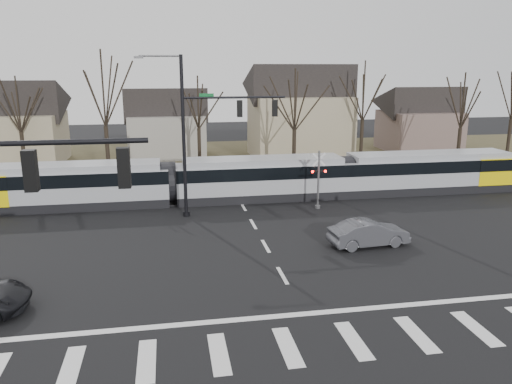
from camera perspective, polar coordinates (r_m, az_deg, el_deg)
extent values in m
plane|color=black|center=(21.82, 4.25, -11.57)|extent=(140.00, 140.00, 0.00)
cube|color=#38331E|center=(52.14, -4.46, 3.58)|extent=(140.00, 28.00, 0.01)
cube|color=silver|center=(18.06, -20.42, -18.33)|extent=(0.60, 2.60, 0.01)
cube|color=silver|center=(17.77, -12.39, -18.30)|extent=(0.60, 2.60, 0.01)
cube|color=silver|center=(17.80, -4.25, -17.92)|extent=(0.60, 2.60, 0.01)
cube|color=silver|center=(18.14, 3.66, -17.23)|extent=(0.60, 2.60, 0.01)
cube|color=silver|center=(18.80, 11.09, -16.29)|extent=(0.60, 2.60, 0.01)
cube|color=silver|center=(19.72, 17.84, -15.20)|extent=(0.60, 2.60, 0.01)
cube|color=silver|center=(20.88, 23.86, -14.05)|extent=(0.60, 2.60, 0.01)
cube|color=silver|center=(20.27, 5.54, -13.70)|extent=(28.00, 0.35, 0.01)
cube|color=silver|center=(23.59, 3.04, -9.50)|extent=(0.18, 2.00, 0.01)
cube|color=silver|center=(27.22, 1.12, -6.20)|extent=(0.18, 2.00, 0.01)
cube|color=silver|center=(30.94, -0.33, -3.68)|extent=(0.18, 2.00, 0.01)
cube|color=silver|center=(34.72, -1.45, -1.71)|extent=(0.18, 2.00, 0.01)
cube|color=silver|center=(38.55, -2.35, -0.12)|extent=(0.18, 2.00, 0.01)
cube|color=silver|center=(42.40, -3.09, 1.18)|extent=(0.18, 2.00, 0.01)
cube|color=silver|center=(46.29, -3.71, 2.26)|extent=(0.18, 2.00, 0.01)
cube|color=silver|center=(50.19, -4.23, 3.17)|extent=(0.18, 2.00, 0.01)
cube|color=#59595E|center=(35.76, -1.72, -1.20)|extent=(90.00, 0.12, 0.06)
cube|color=#59595E|center=(37.10, -2.04, -0.64)|extent=(90.00, 0.12, 0.06)
cube|color=gray|center=(36.57, -20.68, 0.65)|extent=(13.63, 2.93, 3.06)
cube|color=black|center=(36.44, -20.76, 1.60)|extent=(13.65, 2.98, 0.89)
cube|color=gray|center=(36.55, 0.79, 1.56)|extent=(12.58, 2.93, 3.06)
cube|color=black|center=(36.42, 0.79, 2.51)|extent=(12.60, 2.98, 0.89)
cube|color=gray|center=(41.05, 19.07, 2.17)|extent=(13.63, 2.93, 3.06)
cube|color=black|center=(40.94, 19.13, 3.02)|extent=(13.65, 2.98, 0.89)
cube|color=yellow|center=(43.75, 24.97, 2.44)|extent=(3.35, 3.00, 2.04)
imported|color=#44444A|center=(27.75, 12.76, -4.61)|extent=(2.31, 4.62, 1.43)
cylinder|color=black|center=(13.69, -25.98, 5.01)|extent=(6.50, 0.14, 0.14)
cube|color=black|center=(13.71, -24.37, 2.22)|extent=(0.32, 0.32, 1.05)
sphere|color=#FF0C07|center=(13.66, -24.51, 3.57)|extent=(0.22, 0.22, 0.22)
cube|color=black|center=(13.33, -14.86, 2.70)|extent=(0.32, 0.32, 1.05)
sphere|color=#FF0C07|center=(13.27, -14.95, 4.09)|extent=(0.22, 0.22, 0.22)
cylinder|color=black|center=(31.85, -8.27, 6.09)|extent=(0.22, 0.22, 10.20)
cylinder|color=black|center=(32.89, -7.97, -2.48)|extent=(0.44, 0.44, 0.30)
cylinder|color=black|center=(31.88, -2.48, 10.75)|extent=(6.50, 0.14, 0.14)
cube|color=#0C5926|center=(31.69, -5.68, 10.94)|extent=(0.90, 0.03, 0.22)
cube|color=black|center=(31.97, -1.88, 9.50)|extent=(0.32, 0.32, 1.05)
sphere|color=#FF0C07|center=(31.95, -1.88, 10.09)|extent=(0.22, 0.22, 0.22)
cube|color=black|center=(32.38, 2.16, 9.56)|extent=(0.32, 0.32, 1.05)
sphere|color=#FF0C07|center=(32.36, 2.17, 10.14)|extent=(0.22, 0.22, 0.22)
cube|color=#59595B|center=(31.59, -13.28, 14.76)|extent=(0.55, 0.22, 0.14)
cylinder|color=#59595B|center=(34.19, 7.15, 1.39)|extent=(0.14, 0.14, 4.00)
cylinder|color=#59595B|center=(34.65, 7.05, -1.68)|extent=(0.36, 0.36, 0.20)
cube|color=silver|center=(33.92, 7.22, 3.69)|extent=(0.95, 0.04, 0.95)
cube|color=silver|center=(33.92, 7.22, 3.69)|extent=(0.95, 0.04, 0.95)
cube|color=black|center=(34.07, 7.18, 2.37)|extent=(1.00, 0.10, 0.12)
sphere|color=#FF0C07|center=(33.86, 6.49, 2.32)|extent=(0.18, 0.18, 0.18)
sphere|color=#FF0C07|center=(34.13, 7.94, 2.37)|extent=(0.18, 0.18, 0.18)
cube|color=gray|center=(55.55, -25.82, 5.47)|extent=(9.00, 8.00, 5.00)
cube|color=gray|center=(55.51, -10.10, 6.38)|extent=(8.00, 7.00, 4.50)
cube|color=gray|center=(54.25, 4.94, 7.44)|extent=(10.00, 8.00, 6.50)
cube|color=brown|center=(61.76, 18.09, 6.67)|extent=(8.00, 7.00, 4.50)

